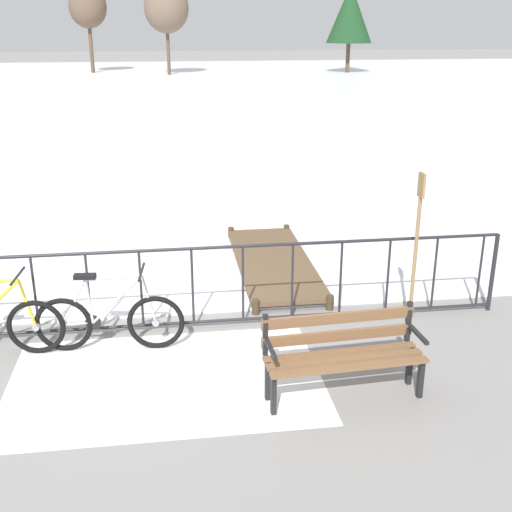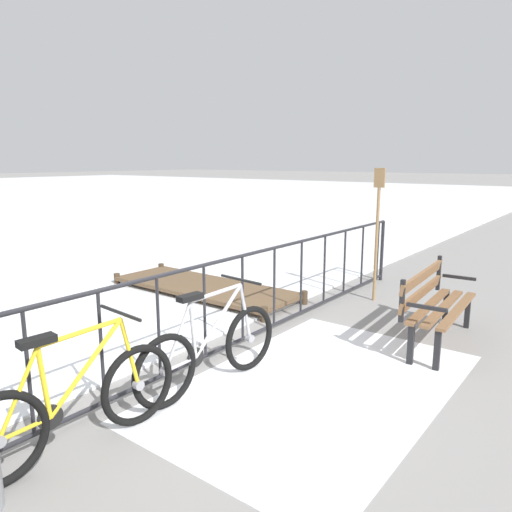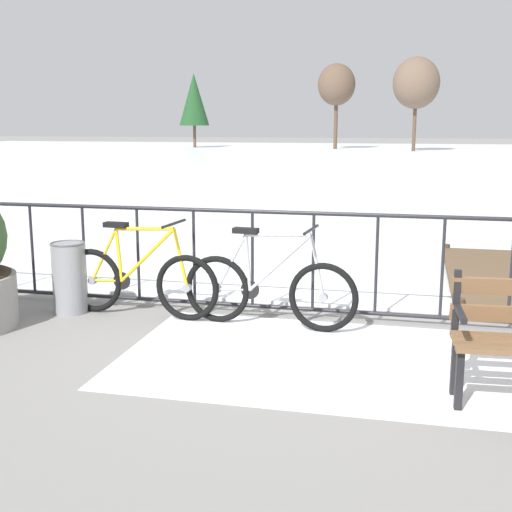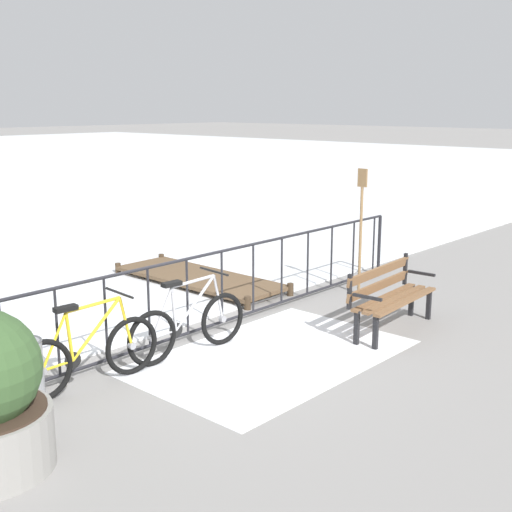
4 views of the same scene
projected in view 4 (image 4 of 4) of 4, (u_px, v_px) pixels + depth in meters
ground_plane at (188, 339)px, 8.56m from camera, size 160.00×160.00×0.00m
snow_patch at (272, 356)px, 7.96m from camera, size 3.30×2.12×0.01m
railing_fence at (187, 297)px, 8.44m from camera, size 9.06×0.06×1.07m
bicycle_near_railing at (189, 325)px, 7.94m from camera, size 1.71×0.52×0.97m
bicycle_second at (89, 354)px, 7.01m from camera, size 1.71×0.52×0.97m
park_bench at (389, 293)px, 8.81m from camera, size 1.63×0.58×0.89m
trash_bin at (26, 376)px, 6.46m from camera, size 0.35×0.35×0.73m
oar_upright at (361, 223)px, 10.37m from camera, size 0.04×0.16×1.98m
wooden_dock at (199, 277)px, 11.15m from camera, size 1.10×3.23×0.20m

